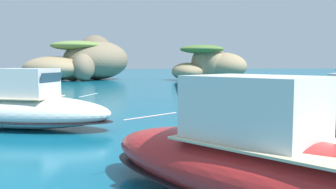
{
  "coord_description": "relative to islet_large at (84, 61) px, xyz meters",
  "views": [
    {
      "loc": [
        -4.57,
        -11.87,
        3.56
      ],
      "look_at": [
        -1.96,
        13.64,
        1.31
      ],
      "focal_mm": 38.81,
      "sensor_mm": 36.0,
      "label": 1
    }
  ],
  "objects": [
    {
      "name": "motorboat_white",
      "position": [
        3.43,
        -56.54,
        -2.77
      ],
      "size": [
        11.56,
        6.52,
        3.26
      ],
      "color": "white",
      "rests_on": "ground"
    },
    {
      "name": "islet_large",
      "position": [
        0.0,
        0.0,
        0.0
      ],
      "size": [
        25.78,
        22.06,
        9.31
      ],
      "color": "#756651",
      "rests_on": "ground"
    },
    {
      "name": "motorboat_red",
      "position": [
        12.9,
        -68.71,
        -2.78
      ],
      "size": [
        9.63,
        10.59,
        3.25
      ],
      "color": "red",
      "rests_on": "ground"
    },
    {
      "name": "channel_buoy",
      "position": [
        16.01,
        -51.65,
        -3.52
      ],
      "size": [
        0.56,
        0.56,
        1.48
      ],
      "color": "#E54C19",
      "rests_on": "ground"
    },
    {
      "name": "islet_small",
      "position": [
        25.69,
        -4.34,
        -0.67
      ],
      "size": [
        17.18,
        14.1,
        7.11
      ],
      "color": "#9E8966",
      "rests_on": "ground"
    },
    {
      "name": "ground_plane",
      "position": [
        14.15,
        -64.99,
        -3.86
      ],
      "size": [
        400.0,
        400.0,
        0.0
      ],
      "primitive_type": "plane",
      "color": "#0C5B7A"
    }
  ]
}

